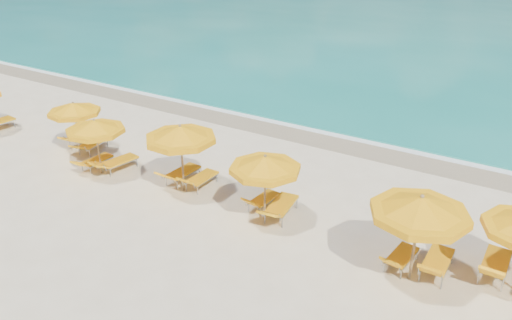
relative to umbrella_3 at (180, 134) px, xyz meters
The scene contains 21 objects.
ground_plane 3.08m from the umbrella_3, ahead, with size 120.00×120.00×0.00m, color beige.
ocean 47.93m from the umbrella_3, 87.36° to the left, with size 120.00×80.00×0.30m, color #167C6E.
wet_sand_band 7.86m from the umbrella_3, 73.02° to the left, with size 120.00×2.60×0.01m, color tan.
foam_line 8.60m from the umbrella_3, 74.63° to the left, with size 120.00×1.20×0.03m, color white.
whitecap_near 17.39m from the umbrella_3, 102.70° to the left, with size 14.00×0.36×0.05m, color white.
umbrella_1 6.00m from the umbrella_3, behind, with size 2.59×2.59×2.15m.
umbrella_2 3.62m from the umbrella_3, behind, with size 2.53×2.53×2.21m.
umbrella_3 is the anchor object (origin of this frame).
umbrella_4 3.48m from the umbrella_3, ahead, with size 2.40×2.40×2.29m.
umbrella_5 8.34m from the umbrella_3, ahead, with size 2.71×2.71×2.58m.
lounger_1_left 6.74m from the umbrella_3, behind, with size 0.74×1.94×0.69m.
lounger_1_right 5.79m from the umbrella_3, behind, with size 0.87×1.88×0.67m.
lounger_2_left 4.52m from the umbrella_3, behind, with size 0.60×1.68×0.63m.
lounger_2_right 3.71m from the umbrella_3, behind, with size 0.92×1.96×0.70m.
lounger_3_left 2.03m from the umbrella_3, 135.27° to the left, with size 0.70×1.90×0.79m.
lounger_3_right 2.04m from the umbrella_3, 52.28° to the left, with size 0.61×1.75×0.77m.
lounger_4_left 3.65m from the umbrella_3, ahead, with size 0.65×1.61×0.74m.
lounger_4_right 4.29m from the umbrella_3, ahead, with size 0.90×2.09×0.81m.
lounger_5_left 8.17m from the umbrella_3, ahead, with size 0.72×1.65×0.76m.
lounger_5_right 9.05m from the umbrella_3, ahead, with size 0.66×1.87×0.89m.
lounger_6_left 10.39m from the umbrella_3, ahead, with size 0.68×1.91×0.91m.
Camera 1 is at (8.31, -11.83, 8.56)m, focal length 35.00 mm.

